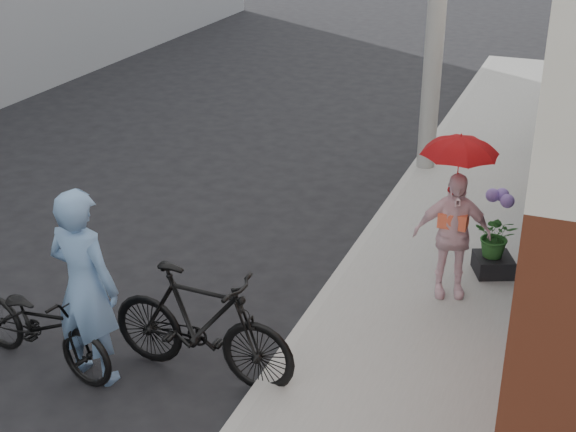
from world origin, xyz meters
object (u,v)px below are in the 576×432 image
Objects in this scene: bike_left at (41,324)px; bike_right at (201,324)px; planter at (493,265)px; officer at (85,287)px; kimono_woman at (452,235)px.

bike_right is at bearing -64.62° from bike_left.
planter is (2.32, 2.92, -0.35)m from bike_right.
officer is 1.10× the size of bike_left.
officer is 4.74m from planter.
kimono_woman is 3.46× the size of planter.
officer is 1.36× the size of kimono_woman.
bike_left is at bearing -139.03° from planter.
bike_left is 5.10m from planter.
kimono_woman reaches higher than bike_right.
bike_left is 0.93× the size of bike_right.
planter is at bearing -129.93° from officer.
bike_left is 1.59m from bike_right.
planter is at bearing -36.33° from bike_right.
officer is 0.75m from bike_left.
officer is at bearing -156.27° from kimono_woman.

